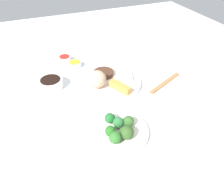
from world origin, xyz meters
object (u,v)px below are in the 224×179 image
(soy_sauce_bowl, at_px, (51,84))
(chopsticks_pair, at_px, (165,83))
(broccoli_plate, at_px, (118,132))
(sauce_ramekin_sweet_and_sour, at_px, (65,59))
(main_plate, at_px, (111,83))
(sauce_ramekin_hot_mustard, at_px, (75,65))

(soy_sauce_bowl, xyz_separation_m, chopsticks_pair, (0.17, 0.50, -0.02))
(broccoli_plate, relative_size, sauce_ramekin_sweet_and_sour, 3.33)
(main_plate, xyz_separation_m, soy_sauce_bowl, (-0.09, -0.27, 0.01))
(soy_sauce_bowl, distance_m, sauce_ramekin_sweet_and_sour, 0.25)
(sauce_ramekin_sweet_and_sour, distance_m, chopsticks_pair, 0.56)
(sauce_ramekin_hot_mustard, bearing_deg, sauce_ramekin_sweet_and_sour, -155.88)
(soy_sauce_bowl, height_order, chopsticks_pair, soy_sauce_bowl)
(sauce_ramekin_sweet_and_sour, xyz_separation_m, chopsticks_pair, (0.40, 0.39, -0.01))
(sauce_ramekin_sweet_and_sour, distance_m, sauce_ramekin_hot_mustard, 0.09)
(sauce_ramekin_hot_mustard, bearing_deg, main_plate, 27.00)
(sauce_ramekin_hot_mustard, xyz_separation_m, chopsticks_pair, (0.31, 0.35, -0.01))
(soy_sauce_bowl, bearing_deg, broccoli_plate, 24.25)
(broccoli_plate, bearing_deg, sauce_ramekin_sweet_and_sour, -174.49)
(sauce_ramekin_sweet_and_sour, xyz_separation_m, sauce_ramekin_hot_mustard, (0.08, 0.04, 0.00))
(broccoli_plate, height_order, chopsticks_pair, broccoli_plate)
(main_plate, distance_m, soy_sauce_bowl, 0.28)
(main_plate, height_order, sauce_ramekin_hot_mustard, sauce_ramekin_hot_mustard)
(sauce_ramekin_sweet_and_sour, bearing_deg, broccoli_plate, 5.51)
(soy_sauce_bowl, height_order, sauce_ramekin_hot_mustard, soy_sauce_bowl)
(broccoli_plate, distance_m, soy_sauce_bowl, 0.42)
(soy_sauce_bowl, relative_size, sauce_ramekin_hot_mustard, 1.65)
(soy_sauce_bowl, xyz_separation_m, sauce_ramekin_sweet_and_sour, (-0.22, 0.11, -0.01))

